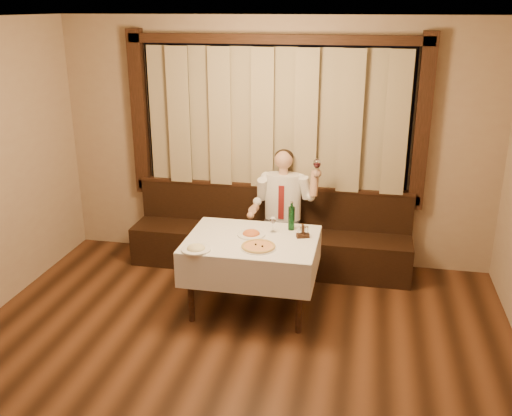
% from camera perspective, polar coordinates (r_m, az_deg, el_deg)
% --- Properties ---
extents(room, '(5.01, 6.01, 2.81)m').
position_cam_1_polar(room, '(4.62, -2.29, 2.04)').
color(room, black).
rests_on(room, ground).
extents(banquette, '(3.20, 0.61, 0.94)m').
position_cam_1_polar(banquette, '(6.64, 1.41, -3.26)').
color(banquette, black).
rests_on(banquette, ground).
extents(dining_table, '(1.27, 0.97, 0.76)m').
position_cam_1_polar(dining_table, '(5.58, -0.41, -4.06)').
color(dining_table, black).
rests_on(dining_table, ground).
extents(pizza, '(0.34, 0.34, 0.04)m').
position_cam_1_polar(pizza, '(5.32, 0.24, -3.88)').
color(pizza, white).
rests_on(pizza, dining_table).
extents(pasta_red, '(0.28, 0.28, 0.09)m').
position_cam_1_polar(pasta_red, '(5.60, -0.48, -2.39)').
color(pasta_red, white).
rests_on(pasta_red, dining_table).
extents(pasta_cream, '(0.28, 0.28, 0.09)m').
position_cam_1_polar(pasta_cream, '(5.29, -6.03, -3.85)').
color(pasta_cream, white).
rests_on(pasta_cream, dining_table).
extents(green_bottle, '(0.06, 0.06, 0.30)m').
position_cam_1_polar(green_bottle, '(5.72, 3.56, -0.99)').
color(green_bottle, '#115120').
rests_on(green_bottle, dining_table).
extents(table_wine_glass, '(0.06, 0.06, 0.17)m').
position_cam_1_polar(table_wine_glass, '(5.65, 1.70, -1.25)').
color(table_wine_glass, white).
rests_on(table_wine_glass, dining_table).
extents(cruet_caddy, '(0.14, 0.10, 0.13)m').
position_cam_1_polar(cruet_caddy, '(5.56, 4.71, -2.50)').
color(cruet_caddy, black).
rests_on(cruet_caddy, dining_table).
extents(seated_man, '(0.76, 0.57, 1.40)m').
position_cam_1_polar(seated_man, '(6.35, 2.67, 0.52)').
color(seated_man, black).
rests_on(seated_man, ground).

